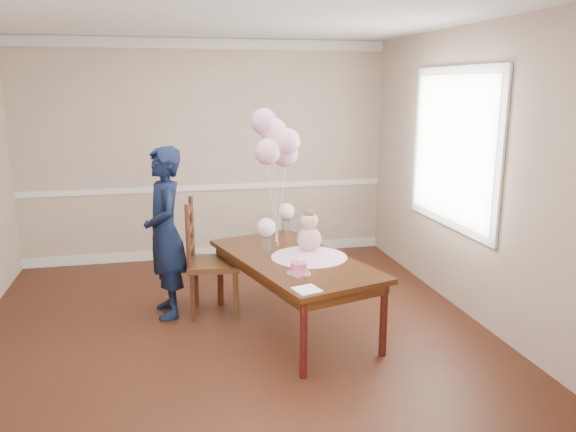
{
  "coord_description": "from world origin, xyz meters",
  "views": [
    {
      "loc": [
        -0.55,
        -4.47,
        2.15
      ],
      "look_at": [
        0.49,
        0.12,
        1.05
      ],
      "focal_mm": 35.0,
      "sensor_mm": 36.0,
      "label": 1
    }
  ],
  "objects": [
    {
      "name": "wall_front",
      "position": [
        0.0,
        -2.5,
        1.35
      ],
      "size": [
        4.5,
        0.02,
        2.7
      ],
      "primitive_type": "cube",
      "color": "tan",
      "rests_on": "floor"
    },
    {
      "name": "rose_vase_near",
      "position": [
        0.34,
        0.36,
        0.74
      ],
      "size": [
        0.11,
        0.11,
        0.14
      ],
      "primitive_type": "cylinder",
      "rotation": [
        0.0,
        0.0,
        0.28
      ],
      "color": "silver",
      "rests_on": "dining_table_top"
    },
    {
      "name": "balloon_e",
      "position": [
        0.6,
        0.74,
        1.51
      ],
      "size": [
        0.25,
        0.25,
        0.25
      ],
      "primitive_type": "sphere",
      "color": "#D999B4",
      "rests_on": "balloon_ribbon_e"
    },
    {
      "name": "balloon_b",
      "position": [
        0.59,
        0.62,
        1.64
      ],
      "size": [
        0.25,
        0.25,
        0.25
      ],
      "primitive_type": "sphere",
      "color": "#F1ABCB",
      "rests_on": "balloon_ribbon_b"
    },
    {
      "name": "woman",
      "position": [
        -0.55,
        0.72,
        0.81
      ],
      "size": [
        0.47,
        0.64,
        1.61
      ],
      "primitive_type": "imported",
      "rotation": [
        0.0,
        0.0,
        -1.43
      ],
      "color": "black",
      "rests_on": "floor"
    },
    {
      "name": "balloon_a",
      "position": [
        0.41,
        0.61,
        1.55
      ],
      "size": [
        0.25,
        0.25,
        0.25
      ],
      "primitive_type": "sphere",
      "color": "#EAA6C9",
      "rests_on": "balloon_ribbon_a"
    },
    {
      "name": "baby_skirt",
      "position": [
        0.68,
        0.14,
        0.71
      ],
      "size": [
        0.84,
        0.84,
        0.09
      ],
      "primitive_type": "cone",
      "rotation": [
        0.0,
        0.0,
        0.28
      ],
      "color": "#E7AAC9",
      "rests_on": "dining_table_top"
    },
    {
      "name": "window_blinds",
      "position": [
        2.21,
        0.5,
        1.55
      ],
      "size": [
        0.01,
        1.5,
        1.4
      ],
      "primitive_type": "cube",
      "color": "white",
      "rests_on": "wall_right"
    },
    {
      "name": "chair_back_post_r",
      "position": [
        -0.3,
        0.88,
        0.81
      ],
      "size": [
        0.05,
        0.05,
        0.61
      ],
      "primitive_type": "cylinder",
      "rotation": [
        0.0,
        0.0,
        -0.14
      ],
      "color": "#331D0E",
      "rests_on": "dining_chair_seat"
    },
    {
      "name": "wall_right",
      "position": [
        2.25,
        0.0,
        1.35
      ],
      "size": [
        0.02,
        5.0,
        2.7
      ],
      "primitive_type": "cube",
      "color": "tan",
      "rests_on": "floor"
    },
    {
      "name": "table_leg_br",
      "position": [
        0.68,
        1.03,
        0.31
      ],
      "size": [
        0.08,
        0.08,
        0.62
      ],
      "primitive_type": "cylinder",
      "rotation": [
        0.0,
        0.0,
        0.28
      ],
      "color": "black",
      "rests_on": "floor"
    },
    {
      "name": "cake_flower_b",
      "position": [
        0.5,
        -0.27,
        0.78
      ],
      "size": [
        0.03,
        0.03,
        0.03
      ],
      "primitive_type": "sphere",
      "color": "white",
      "rests_on": "birthday_cake"
    },
    {
      "name": "wall_back",
      "position": [
        0.0,
        2.5,
        1.35
      ],
      "size": [
        4.5,
        0.02,
        2.7
      ],
      "primitive_type": "cube",
      "color": "tan",
      "rests_on": "floor"
    },
    {
      "name": "baby_hair",
      "position": [
        0.68,
        0.14,
        1.05
      ],
      "size": [
        0.11,
        0.11,
        0.11
      ],
      "primitive_type": "sphere",
      "color": "brown",
      "rests_on": "baby_head"
    },
    {
      "name": "chair_back_post_l",
      "position": [
        -0.35,
        0.49,
        0.81
      ],
      "size": [
        0.05,
        0.05,
        0.61
      ],
      "primitive_type": "cylinder",
      "rotation": [
        0.0,
        0.0,
        -0.14
      ],
      "color": "#3D1810",
      "rests_on": "dining_chair_seat"
    },
    {
      "name": "balloon_weight",
      "position": [
        0.49,
        0.64,
        0.68
      ],
      "size": [
        0.04,
        0.04,
        0.02
      ],
      "primitive_type": "cylinder",
      "rotation": [
        0.0,
        0.0,
        0.28
      ],
      "color": "silver",
      "rests_on": "dining_table_top"
    },
    {
      "name": "chair_slat_mid",
      "position": [
        -0.33,
        0.69,
        0.85
      ],
      "size": [
        0.09,
        0.44,
        0.05
      ],
      "primitive_type": "cube",
      "rotation": [
        0.0,
        0.0,
        -0.14
      ],
      "color": "#34150E",
      "rests_on": "dining_chair_seat"
    },
    {
      "name": "table_leg_fl",
      "position": [
        0.41,
        -0.75,
        0.31
      ],
      "size": [
        0.08,
        0.08,
        0.62
      ],
      "primitive_type": "cylinder",
      "rotation": [
        0.0,
        0.0,
        0.28
      ],
      "color": "black",
      "rests_on": "floor"
    },
    {
      "name": "chair_leg_br",
      "position": [
        0.11,
        0.82,
        0.23
      ],
      "size": [
        0.05,
        0.05,
        0.47
      ],
      "primitive_type": "cylinder",
      "rotation": [
        0.0,
        0.0,
        -0.14
      ],
      "color": "#3D1810",
      "rests_on": "floor"
    },
    {
      "name": "balloon_ribbon_c",
      "position": [
        0.49,
        0.68,
        1.14
      ],
      "size": [
        0.01,
        0.09,
        0.92
      ],
      "primitive_type": "cylinder",
      "rotation": [
        -0.09,
        0.02,
        0.28
      ],
      "color": "white",
      "rests_on": "balloon_weight"
    },
    {
      "name": "baseboard_trim",
      "position": [
        0.0,
        2.49,
        0.06
      ],
      "size": [
        4.5,
        0.02,
        0.12
      ],
      "primitive_type": "cube",
      "color": "silver",
      "rests_on": "floor"
    },
    {
      "name": "dining_table_top",
      "position": [
        0.54,
        0.14,
        0.64
      ],
      "size": [
        1.35,
        1.95,
        0.04
      ],
      "primitive_type": "cube",
      "rotation": [
        0.0,
        0.0,
        0.28
      ],
      "color": "black",
      "rests_on": "table_leg_fl"
    },
    {
      "name": "table_apron",
      "position": [
        0.54,
        0.14,
        0.58
      ],
      "size": [
        1.24,
        1.84,
        0.09
      ],
      "primitive_type": "cube",
      "rotation": [
        0.0,
        0.0,
        0.28
      ],
      "color": "black",
      "rests_on": "table_leg_fl"
    },
    {
      "name": "chair_leg_fl",
      "position": [
        -0.33,
        0.49,
        0.23
      ],
      "size": [
        0.05,
        0.05,
        0.47
      ],
      "primitive_type": "cylinder",
      "rotation": [
        0.0,
        0.0,
        -0.14
      ],
      "color": "#33190D",
      "rests_on": "floor"
    },
    {
      "name": "floor",
      "position": [
        0.0,
        0.0,
        0.0
      ],
      "size": [
        4.5,
        5.0,
        0.0
      ],
      "primitive_type": "cube",
      "color": "black",
      "rests_on": "ground"
    },
    {
      "name": "table_leg_fr",
      "position": [
        1.13,
        -0.54,
        0.31
      ],
      "size": [
        0.08,
        0.08,
        0.62
      ],
      "primitive_type": "cylinder",
      "rotation": [
        0.0,
        0.0,
        0.28
      ],
      "color": "black",
      "rests_on": "floor"
    },
    {
      "name": "chair_leg_fr",
      "position": [
        0.06,
        0.43,
        0.23
      ],
      "size": [
        0.05,
        0.05,
        0.47
      ],
      "primitive_type": "cylinder",
      "rotation": [
        0.0,
        0.0,
        -0.14
      ],
      "color": "#3D2310",
      "rests_on": "floor"
    },
    {
      "name": "chair_rail_trim",
      "position": [
        0.0,
        2.49,
        0.9
      ],
      "size": [
        4.5,
        0.02,
        0.07
      ],
      "primitive_type": "cube",
      "color": "white",
      "rests_on": "wall_back"
    },
    {
      "name": "napkin",
      "position": [
        0.45,
        -0.67,
        0.67
      ],
      "size": [
        0.22,
        0.22,
        0.01
      ],
      "primitive_type": "cube",
      "rotation": [
        0.0,
        0.0,
        0.28
      ],
      "color": "white",
      "rests_on": "dining_table_top"
    },
    {
      "name": "balloon_ribbon_b",
      "position": [
        0.54,
        0.63,
        1.09
      ],
      "size": [
        0.1,
        0.02,
        0.83
      ],
      "primitive_type": "cylinder",
      "rotation": [
        0.05,
        0.1,
        0.28
      ],
      "color": "white",
      "rests_on": "balloon_weight"
    },
    {
      "name": "crown_molding",
      "position": [
        0.0,
        2.49,
        2.63
      ],
      "size": [
        4.5,
        0.02,
        0.12
      ],
      "primitive_type": "cube",
      "color": "silver",
      "rests_on": "wall_back"
    },
    {
      "name": "dining_chair_seat",
      "position": [
        -0.11,
        0.65,
        0.49
      ],
      "size": [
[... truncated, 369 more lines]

